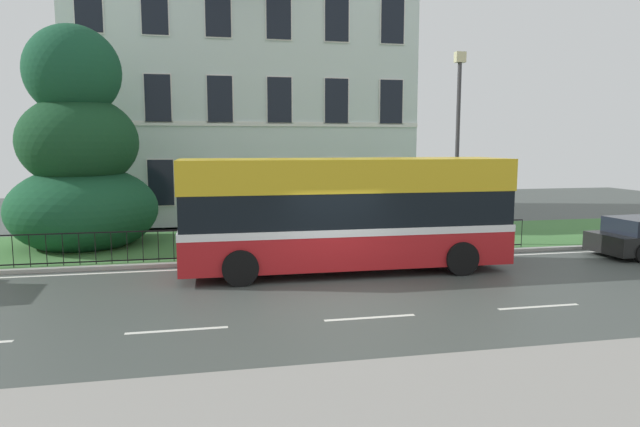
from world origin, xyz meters
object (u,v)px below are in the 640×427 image
(georgian_townhouse, at_px, (242,78))
(evergreen_tree, at_px, (80,163))
(single_decker_bus, at_px, (346,213))
(street_lamp_post, at_px, (458,136))
(litter_bin, at_px, (331,235))

(georgian_townhouse, bearing_deg, evergreen_tree, -126.46)
(single_decker_bus, relative_size, street_lamp_post, 1.41)
(single_decker_bus, relative_size, litter_bin, 8.48)
(single_decker_bus, bearing_deg, georgian_townhouse, 98.88)
(georgian_townhouse, relative_size, evergreen_tree, 1.98)
(georgian_townhouse, relative_size, street_lamp_post, 2.31)
(evergreen_tree, bearing_deg, georgian_townhouse, 53.54)
(single_decker_bus, height_order, street_lamp_post, street_lamp_post)
(georgian_townhouse, xyz_separation_m, single_decker_bus, (2.02, -13.62, -5.28))
(single_decker_bus, distance_m, street_lamp_post, 6.02)
(georgian_townhouse, bearing_deg, litter_bin, -79.46)
(georgian_townhouse, distance_m, street_lamp_post, 13.05)
(georgian_townhouse, xyz_separation_m, litter_bin, (2.10, -11.31, -6.31))
(evergreen_tree, distance_m, street_lamp_post, 13.24)
(georgian_townhouse, distance_m, litter_bin, 13.12)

